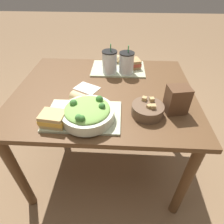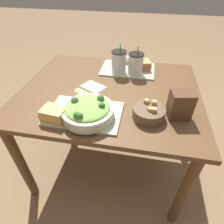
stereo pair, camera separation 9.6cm
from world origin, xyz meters
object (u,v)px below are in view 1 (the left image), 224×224
(baguette_far, at_px, (117,59))
(chip_bag, at_px, (177,100))
(drink_cup_red, at_px, (126,63))
(napkin_folded, at_px, (87,88))
(soup_bowl, at_px, (148,109))
(drink_cup_dark, at_px, (110,63))
(salad_bowl, at_px, (88,112))
(baguette_near, at_px, (85,100))
(sandwich_near, at_px, (53,119))
(sandwich_far, at_px, (132,63))

(baguette_far, height_order, chip_bag, chip_bag)
(drink_cup_red, height_order, napkin_folded, drink_cup_red)
(baguette_far, bearing_deg, soup_bowl, -171.56)
(soup_bowl, distance_m, baguette_far, 0.65)
(drink_cup_dark, bearing_deg, drink_cup_red, -0.00)
(salad_bowl, bearing_deg, baguette_far, 79.91)
(baguette_far, height_order, drink_cup_red, drink_cup_red)
(napkin_folded, bearing_deg, baguette_near, -83.84)
(sandwich_near, distance_m, baguette_far, 0.79)
(salad_bowl, height_order, soup_bowl, salad_bowl)
(sandwich_near, xyz_separation_m, sandwich_far, (0.41, 0.66, -0.00))
(baguette_near, xyz_separation_m, chip_bag, (0.50, -0.02, 0.03))
(salad_bowl, relative_size, sandwich_near, 2.01)
(soup_bowl, bearing_deg, drink_cup_red, 103.84)
(salad_bowl, distance_m, sandwich_far, 0.65)
(drink_cup_red, bearing_deg, baguette_near, -120.43)
(sandwich_near, bearing_deg, chip_bag, 20.22)
(sandwich_near, bearing_deg, napkin_folded, 80.07)
(sandwich_far, bearing_deg, baguette_far, 128.86)
(drink_cup_dark, bearing_deg, chip_bag, -47.39)
(soup_bowl, relative_size, sandwich_far, 1.22)
(chip_bag, bearing_deg, baguette_near, 167.01)
(sandwich_near, height_order, napkin_folded, sandwich_near)
(baguette_far, bearing_deg, drink_cup_red, -164.41)
(salad_bowl, xyz_separation_m, drink_cup_dark, (0.08, 0.52, 0.03))
(sandwich_far, bearing_deg, soup_bowl, -98.92)
(baguette_far, bearing_deg, sandwich_far, -133.29)
(baguette_far, xyz_separation_m, napkin_folded, (-0.18, -0.38, -0.04))
(baguette_far, distance_m, drink_cup_red, 0.19)
(baguette_far, height_order, napkin_folded, baguette_far)
(drink_cup_red, bearing_deg, drink_cup_dark, 180.00)
(salad_bowl, height_order, baguette_far, salad_bowl)
(chip_bag, height_order, napkin_folded, chip_bag)
(sandwich_near, xyz_separation_m, chip_bag, (0.63, 0.15, 0.03))
(salad_bowl, xyz_separation_m, drink_cup_red, (0.20, 0.52, 0.03))
(soup_bowl, relative_size, baguette_far, 0.99)
(sandwich_near, relative_size, drink_cup_dark, 0.65)
(drink_cup_red, bearing_deg, baguette_far, 113.80)
(soup_bowl, bearing_deg, baguette_near, 170.49)
(baguette_near, xyz_separation_m, sandwich_far, (0.28, 0.48, 0.00))
(drink_cup_dark, bearing_deg, baguette_near, -106.09)
(drink_cup_dark, bearing_deg, sandwich_near, -112.98)
(baguette_near, bearing_deg, baguette_far, 13.13)
(sandwich_near, distance_m, drink_cup_dark, 0.62)
(soup_bowl, xyz_separation_m, chip_bag, (0.15, 0.04, 0.04))
(soup_bowl, height_order, drink_cup_dark, drink_cup_dark)
(sandwich_near, bearing_deg, salad_bowl, 23.14)
(salad_bowl, height_order, sandwich_far, salad_bowl)
(soup_bowl, bearing_deg, napkin_folded, 146.40)
(soup_bowl, relative_size, chip_bag, 1.12)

